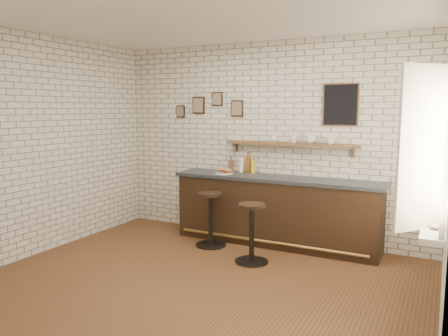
{
  "coord_description": "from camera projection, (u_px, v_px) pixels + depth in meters",
  "views": [
    {
      "loc": [
        2.47,
        -4.23,
        2.0
      ],
      "look_at": [
        -0.17,
        0.9,
        1.21
      ],
      "focal_mm": 35.0,
      "sensor_mm": 36.0,
      "label": 1
    }
  ],
  "objects": [
    {
      "name": "casement_window",
      "position": [
        434.0,
        146.0,
        4.09
      ],
      "size": [
        0.4,
        1.3,
        1.56
      ],
      "color": "white",
      "rests_on": "ground"
    },
    {
      "name": "ciabatta_sandwich",
      "position": [
        225.0,
        171.0,
        6.66
      ],
      "size": [
        0.23,
        0.16,
        0.07
      ],
      "color": "tan",
      "rests_on": "sandwich_plate"
    },
    {
      "name": "sandwich_plate",
      "position": [
        224.0,
        173.0,
        6.67
      ],
      "size": [
        0.28,
        0.28,
        0.01
      ],
      "primitive_type": "cylinder",
      "color": "white",
      "rests_on": "bar_counter"
    },
    {
      "name": "shelf_cup_d",
      "position": [
        331.0,
        141.0,
        6.13
      ],
      "size": [
        0.12,
        0.12,
        0.1
      ],
      "primitive_type": "imported",
      "rotation": [
        0.0,
        0.0,
        -0.09
      ],
      "color": "white",
      "rests_on": "wall_shelf"
    },
    {
      "name": "bar_stool_right",
      "position": [
        252.0,
        231.0,
        5.66
      ],
      "size": [
        0.43,
        0.43,
        0.78
      ],
      "color": "black",
      "rests_on": "ground"
    },
    {
      "name": "back_wall_decor",
      "position": [
        281.0,
        105.0,
        6.48
      ],
      "size": [
        2.96,
        0.02,
        0.56
      ],
      "color": "black",
      "rests_on": "ground"
    },
    {
      "name": "bitters_bottle_amber",
      "position": [
        248.0,
        164.0,
        6.75
      ],
      "size": [
        0.08,
        0.08,
        0.32
      ],
      "color": "brown",
      "rests_on": "bar_counter"
    },
    {
      "name": "bar_stool_left",
      "position": [
        211.0,
        217.0,
        6.35
      ],
      "size": [
        0.44,
        0.44,
        0.79
      ],
      "color": "black",
      "rests_on": "ground"
    },
    {
      "name": "shelf_cup_c",
      "position": [
        311.0,
        140.0,
        6.26
      ],
      "size": [
        0.17,
        0.17,
        0.11
      ],
      "primitive_type": "imported",
      "rotation": [
        0.0,
        0.0,
        1.22
      ],
      "color": "white",
      "rests_on": "wall_shelf"
    },
    {
      "name": "book_lower",
      "position": [
        431.0,
        226.0,
        3.95
      ],
      "size": [
        0.24,
        0.26,
        0.02
      ],
      "primitive_type": "imported",
      "rotation": [
        0.0,
        0.0,
        0.57
      ],
      "color": "tan",
      "rests_on": "window_sill"
    },
    {
      "name": "bitters_bottle_white",
      "position": [
        241.0,
        165.0,
        6.8
      ],
      "size": [
        0.07,
        0.07,
        0.26
      ],
      "color": "white",
      "rests_on": "bar_counter"
    },
    {
      "name": "bitters_bottle_brown",
      "position": [
        231.0,
        165.0,
        6.89
      ],
      "size": [
        0.07,
        0.07,
        0.24
      ],
      "color": "brown",
      "rests_on": "bar_counter"
    },
    {
      "name": "wall_shelf",
      "position": [
        290.0,
        144.0,
        6.41
      ],
      "size": [
        2.0,
        0.18,
        0.18
      ],
      "color": "brown",
      "rests_on": "ground"
    },
    {
      "name": "bar_counter",
      "position": [
        276.0,
        211.0,
        6.42
      ],
      "size": [
        3.1,
        0.65,
        1.01
      ],
      "color": "black",
      "rests_on": "ground"
    },
    {
      "name": "shelf_cup_a",
      "position": [
        274.0,
        139.0,
        6.52
      ],
      "size": [
        0.15,
        0.15,
        0.09
      ],
      "primitive_type": "imported",
      "rotation": [
        0.0,
        0.0,
        0.49
      ],
      "color": "white",
      "rests_on": "wall_shelf"
    },
    {
      "name": "ground",
      "position": [
        202.0,
        280.0,
        5.12
      ],
      "size": [
        5.0,
        5.0,
        0.0
      ],
      "primitive_type": "plane",
      "color": "brown",
      "rests_on": "ground"
    },
    {
      "name": "window_sill",
      "position": [
        434.0,
        224.0,
        4.17
      ],
      "size": [
        0.2,
        1.35,
        0.06
      ],
      "color": "white",
      "rests_on": "ground"
    },
    {
      "name": "condiment_bottle_yellow",
      "position": [
        253.0,
        167.0,
        6.71
      ],
      "size": [
        0.07,
        0.07,
        0.22
      ],
      "color": "yellow",
      "rests_on": "bar_counter"
    },
    {
      "name": "shelf_cup_b",
      "position": [
        293.0,
        139.0,
        6.38
      ],
      "size": [
        0.13,
        0.13,
        0.1
      ],
      "primitive_type": "imported",
      "rotation": [
        0.0,
        0.0,
        1.35
      ],
      "color": "white",
      "rests_on": "wall_shelf"
    },
    {
      "name": "potato_chips",
      "position": [
        224.0,
        173.0,
        6.67
      ],
      "size": [
        0.26,
        0.19,
        0.0
      ],
      "color": "gold",
      "rests_on": "sandwich_plate"
    },
    {
      "name": "book_upper",
      "position": [
        431.0,
        224.0,
        3.95
      ],
      "size": [
        0.16,
        0.21,
        0.02
      ],
      "primitive_type": "imported",
      "rotation": [
        0.0,
        0.0,
        -0.03
      ],
      "color": "tan",
      "rests_on": "book_lower"
    }
  ]
}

